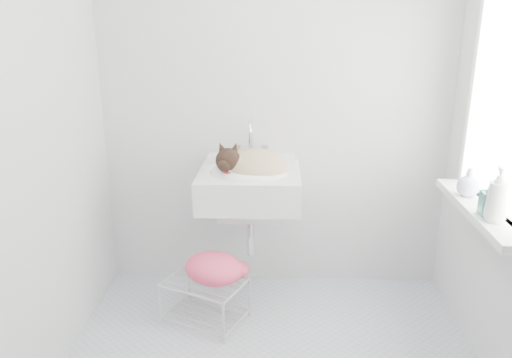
{
  "coord_description": "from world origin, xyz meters",
  "views": [
    {
      "loc": [
        0.01,
        -2.11,
        1.73
      ],
      "look_at": [
        -0.1,
        0.5,
        0.88
      ],
      "focal_mm": 35.04,
      "sensor_mm": 36.0,
      "label": 1
    }
  ],
  "objects_px": {
    "cat": "(251,166)",
    "bottle_c": "(467,196)",
    "wire_rack": "(205,297)",
    "sink": "(249,171)",
    "bottle_a": "(494,221)",
    "bottle_b": "(487,215)"
  },
  "relations": [
    {
      "from": "cat",
      "to": "bottle_c",
      "type": "distance_m",
      "value": 1.19
    },
    {
      "from": "cat",
      "to": "wire_rack",
      "type": "bearing_deg",
      "value": -143.31
    },
    {
      "from": "sink",
      "to": "cat",
      "type": "distance_m",
      "value": 0.05
    },
    {
      "from": "cat",
      "to": "sink",
      "type": "bearing_deg",
      "value": 119.88
    },
    {
      "from": "bottle_a",
      "to": "bottle_b",
      "type": "relative_size",
      "value": 1.29
    },
    {
      "from": "bottle_a",
      "to": "cat",
      "type": "bearing_deg",
      "value": 148.32
    },
    {
      "from": "sink",
      "to": "cat",
      "type": "height_order",
      "value": "cat"
    },
    {
      "from": "bottle_c",
      "to": "cat",
      "type": "bearing_deg",
      "value": 162.35
    },
    {
      "from": "wire_rack",
      "to": "bottle_c",
      "type": "height_order",
      "value": "bottle_c"
    },
    {
      "from": "cat",
      "to": "bottle_a",
      "type": "distance_m",
      "value": 1.33
    },
    {
      "from": "bottle_b",
      "to": "sink",
      "type": "bearing_deg",
      "value": 150.85
    },
    {
      "from": "cat",
      "to": "wire_rack",
      "type": "xyz_separation_m",
      "value": [
        -0.26,
        -0.26,
        -0.74
      ]
    },
    {
      "from": "cat",
      "to": "bottle_b",
      "type": "distance_m",
      "value": 1.3
    },
    {
      "from": "cat",
      "to": "bottle_c",
      "type": "relative_size",
      "value": 3.05
    },
    {
      "from": "cat",
      "to": "wire_rack",
      "type": "height_order",
      "value": "cat"
    },
    {
      "from": "sink",
      "to": "bottle_a",
      "type": "distance_m",
      "value": 1.35
    },
    {
      "from": "wire_rack",
      "to": "sink",
      "type": "bearing_deg",
      "value": 47.33
    },
    {
      "from": "bottle_a",
      "to": "bottle_c",
      "type": "bearing_deg",
      "value": 90.0
    },
    {
      "from": "bottle_a",
      "to": "bottle_b",
      "type": "bearing_deg",
      "value": 90.0
    },
    {
      "from": "cat",
      "to": "bottle_a",
      "type": "relative_size",
      "value": 2.12
    },
    {
      "from": "wire_rack",
      "to": "bottle_b",
      "type": "bearing_deg",
      "value": -14.69
    },
    {
      "from": "sink",
      "to": "wire_rack",
      "type": "xyz_separation_m",
      "value": [
        -0.25,
        -0.27,
        -0.7
      ]
    }
  ]
}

